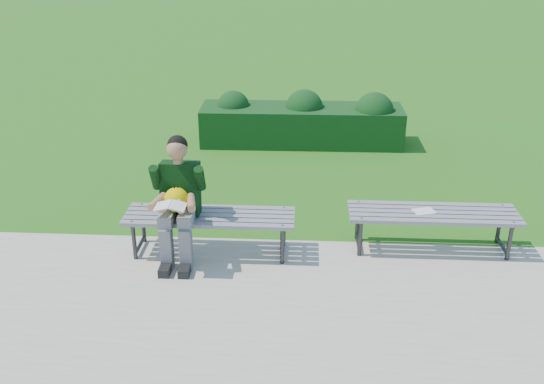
{
  "coord_description": "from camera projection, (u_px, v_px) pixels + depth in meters",
  "views": [
    {
      "loc": [
        0.39,
        -6.0,
        3.31
      ],
      "look_at": [
        0.05,
        -0.18,
        0.69
      ],
      "focal_mm": 40.0,
      "sensor_mm": 36.0,
      "label": 1
    }
  ],
  "objects": [
    {
      "name": "ground",
      "position": [
        268.0,
        241.0,
        6.84
      ],
      "size": [
        80.0,
        80.0,
        0.0
      ],
      "color": "#28781D",
      "rests_on": "ground"
    },
    {
      "name": "walkway",
      "position": [
        256.0,
        337.0,
        5.24
      ],
      "size": [
        30.0,
        3.5,
        0.02
      ],
      "color": "beige",
      "rests_on": "ground"
    },
    {
      "name": "hedge",
      "position": [
        305.0,
        121.0,
        9.71
      ],
      "size": [
        3.22,
        0.84,
        0.87
      ],
      "color": "#0D380D",
      "rests_on": "ground"
    },
    {
      "name": "bench_left",
      "position": [
        210.0,
        219.0,
        6.42
      ],
      "size": [
        1.8,
        0.5,
        0.46
      ],
      "color": "gray",
      "rests_on": "walkway"
    },
    {
      "name": "bench_right",
      "position": [
        433.0,
        216.0,
        6.48
      ],
      "size": [
        1.8,
        0.5,
        0.46
      ],
      "color": "gray",
      "rests_on": "walkway"
    },
    {
      "name": "seated_boy",
      "position": [
        178.0,
        197.0,
        6.22
      ],
      "size": [
        0.56,
        0.76,
        1.31
      ],
      "color": "gray",
      "rests_on": "walkway"
    },
    {
      "name": "paper_sheet",
      "position": [
        424.0,
        211.0,
        6.46
      ],
      "size": [
        0.26,
        0.22,
        0.01
      ],
      "color": "white",
      "rests_on": "bench_right"
    }
  ]
}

